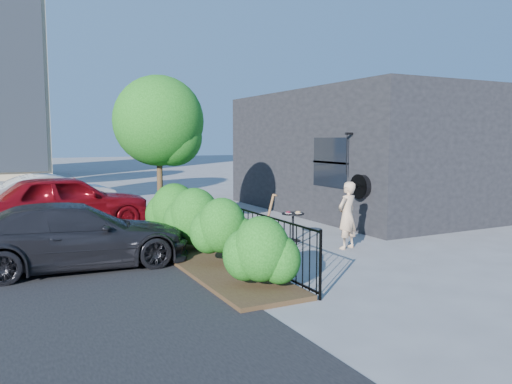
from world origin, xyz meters
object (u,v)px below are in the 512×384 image
patio_tree (162,127)px  car_darkgrey (75,236)px  cafe_table (293,222)px  car_red (67,201)px  woman (347,215)px  car_silver (54,194)px  shovel (264,234)px

patio_tree → car_darkgrey: size_ratio=0.91×
cafe_table → car_red: size_ratio=0.16×
cafe_table → car_darkgrey: 5.02m
woman → car_silver: (-5.34, 8.70, -0.10)m
patio_tree → car_darkgrey: 3.74m
woman → car_darkgrey: bearing=-27.1°
cafe_table → woman: size_ratio=0.48×
car_red → car_darkgrey: bearing=170.3°
car_silver → cafe_table: bearing=-151.7°
patio_tree → woman: 4.92m
woman → shovel: 2.40m
cafe_table → car_silver: car_silver is taller
patio_tree → woman: size_ratio=2.60×
woman → car_silver: 10.21m
patio_tree → car_red: bearing=127.5°
woman → car_red: 7.69m
cafe_table → shovel: bearing=-134.8°
cafe_table → car_red: car_red is taller
patio_tree → cafe_table: (2.68, -1.76, -2.29)m
shovel → car_silver: shovel is taller
car_red → woman: bearing=-141.5°
car_red → car_silver: bearing=-4.2°
shovel → woman: bearing=11.1°
cafe_table → car_silver: (-4.69, 7.45, 0.18)m
patio_tree → car_darkgrey: bearing=-139.3°
shovel → car_red: bearing=116.0°
car_red → cafe_table: bearing=-138.0°
patio_tree → car_red: 3.80m
woman → cafe_table: bearing=-79.5°
patio_tree → cafe_table: 3.94m
patio_tree → shovel: (0.98, -3.47, -2.14)m
car_silver → car_darkgrey: size_ratio=0.92×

